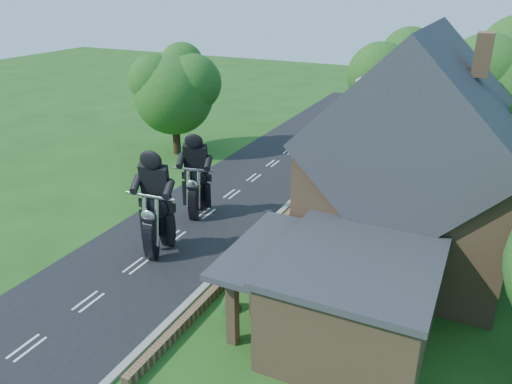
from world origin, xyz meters
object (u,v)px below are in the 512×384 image
at_px(motorcycle_lead, 160,239).
at_px(motorcycle_follow, 198,204).
at_px(garden_wall, 270,234).
at_px(annex, 350,299).
at_px(house, 412,168).

relative_size(motorcycle_lead, motorcycle_follow, 1.10).
bearing_deg(garden_wall, annex, -46.16).
bearing_deg(annex, house, 84.76).
xyz_separation_m(garden_wall, house, (6.19, 1.00, 4.14)).
xyz_separation_m(motorcycle_lead, motorcycle_follow, (-0.58, 4.25, -0.07)).
xyz_separation_m(garden_wall, motorcycle_follow, (-4.55, 0.65, 0.49)).
distance_m(annex, motorcycle_lead, 9.84).
bearing_deg(house, motorcycle_lead, -155.66).
bearing_deg(motorcycle_follow, garden_wall, 160.06).
bearing_deg(garden_wall, motorcycle_follow, 171.83).
relative_size(garden_wall, annex, 3.12).
bearing_deg(annex, garden_wall, 133.84).
bearing_deg(motorcycle_follow, house, 170.09).
bearing_deg(motorcycle_lead, annex, 162.45).
bearing_deg(annex, motorcycle_follow, 147.47).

